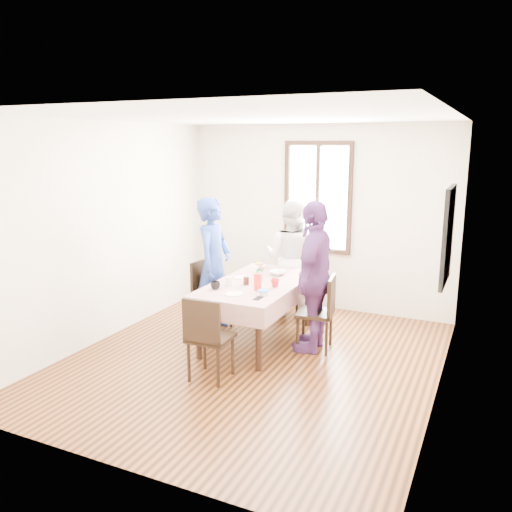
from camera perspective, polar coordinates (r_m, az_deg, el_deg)
name	(u,v)px	position (r m, az deg, el deg)	size (l,w,h in m)	color
ground	(252,360)	(6.09, -0.41, -11.31)	(4.50, 4.50, 0.00)	black
back_wall	(318,218)	(7.75, 6.75, 4.16)	(4.00, 4.00, 0.00)	beige
right_wall	(446,262)	(5.17, 20.03, -0.63)	(4.50, 4.50, 0.00)	beige
window_frame	(318,198)	(7.69, 6.76, 6.35)	(1.02, 0.06, 1.62)	black
window_pane	(318,198)	(7.70, 6.79, 6.36)	(0.90, 0.02, 1.50)	white
art_poster	(448,236)	(5.42, 20.27, 2.09)	(0.04, 0.76, 0.96)	red
dining_table	(258,312)	(6.52, 0.19, -6.15)	(0.87, 1.70, 0.75)	black
tablecloth	(258,283)	(6.41, 0.19, -2.92)	(0.99, 1.82, 0.01)	#520205
chair_left	(213,295)	(6.95, -4.73, -4.32)	(0.42, 0.42, 0.91)	black
chair_right	(315,313)	(6.28, 6.46, -6.17)	(0.42, 0.42, 0.91)	black
chair_far	(292,283)	(7.52, 3.93, -3.00)	(0.42, 0.42, 0.91)	black
chair_near	(211,337)	(5.52, -4.97, -8.83)	(0.42, 0.42, 0.91)	black
person_left	(214,265)	(6.83, -4.65, -0.94)	(0.64, 0.42, 1.76)	navy
person_far	(292,258)	(7.41, 3.91, -0.25)	(0.81, 0.63, 1.66)	silver
person_right	(314,277)	(6.16, 6.39, -2.25)	(1.05, 0.44, 1.80)	#572D66
mug_black	(215,285)	(6.11, -4.46, -3.21)	(0.11, 0.11, 0.09)	black
mug_flag	(275,283)	(6.20, 2.09, -2.95)	(0.10, 0.10, 0.10)	red
mug_green	(260,272)	(6.74, 0.44, -1.77)	(0.10, 0.10, 0.08)	#0C7226
serving_bowl	(278,273)	(6.75, 2.39, -1.87)	(0.20, 0.20, 0.05)	white
juice_carton	(258,282)	(6.02, 0.19, -2.86)	(0.06, 0.06, 0.20)	red
butter_tub	(263,293)	(5.85, 0.80, -4.10)	(0.10, 0.10, 0.05)	white
jam_jar	(246,281)	(6.28, -1.08, -2.73)	(0.07, 0.07, 0.10)	black
drinking_glass	(229,281)	(6.24, -2.97, -2.79)	(0.08, 0.08, 0.11)	silver
smartphone	(258,298)	(5.74, 0.23, -4.63)	(0.07, 0.14, 0.01)	black
flower_vase	(261,277)	(6.42, 0.53, -2.25)	(0.06, 0.06, 0.12)	silver
plate_left	(241,277)	(6.61, -1.65, -2.34)	(0.20, 0.20, 0.01)	white
plate_far	(278,271)	(6.96, 2.45, -1.59)	(0.20, 0.20, 0.01)	white
plate_near	(234,294)	(5.90, -2.46, -4.16)	(0.20, 0.20, 0.01)	white
butter_lid	(263,291)	(5.84, 0.80, -3.79)	(0.12, 0.12, 0.01)	blue
flower_bunch	(261,268)	(6.40, 0.53, -1.29)	(0.09, 0.09, 0.10)	yellow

